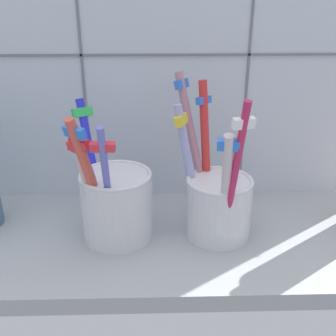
% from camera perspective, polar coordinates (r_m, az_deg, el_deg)
% --- Properties ---
extents(counter_slab, '(0.64, 0.22, 0.02)m').
position_cam_1_polar(counter_slab, '(0.50, 0.01, -10.35)').
color(counter_slab, '#9EA3A8').
rests_on(counter_slab, ground).
extents(tile_wall_back, '(0.64, 0.02, 0.45)m').
position_cam_1_polar(tile_wall_back, '(0.54, -0.36, 16.69)').
color(tile_wall_back, silver).
rests_on(tile_wall_back, ground).
extents(toothbrush_cup_left, '(0.10, 0.12, 0.16)m').
position_cam_1_polar(toothbrush_cup_left, '(0.47, -7.56, -4.57)').
color(toothbrush_cup_left, silver).
rests_on(toothbrush_cup_left, counter_slab).
extents(toothbrush_cup_right, '(0.09, 0.12, 0.19)m').
position_cam_1_polar(toothbrush_cup_right, '(0.48, 6.91, -4.34)').
color(toothbrush_cup_right, silver).
rests_on(toothbrush_cup_right, counter_slab).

